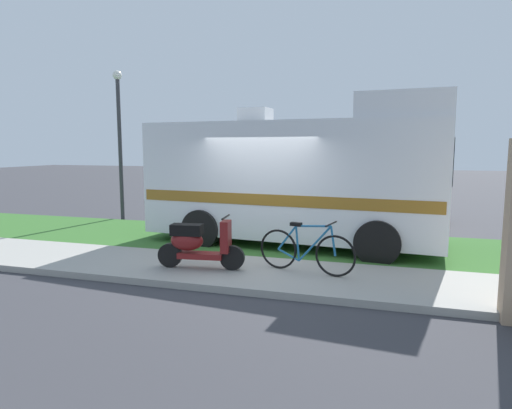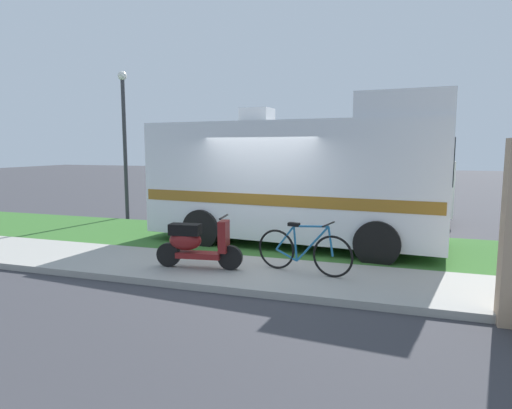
{
  "view_description": "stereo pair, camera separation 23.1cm",
  "coord_description": "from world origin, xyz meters",
  "px_view_note": "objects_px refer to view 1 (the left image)",
  "views": [
    {
      "loc": [
        2.59,
        -8.44,
        2.28
      ],
      "look_at": [
        -0.03,
        0.3,
        1.1
      ],
      "focal_mm": 30.89,
      "sensor_mm": 36.0,
      "label": 1
    },
    {
      "loc": [
        2.81,
        -8.37,
        2.28
      ],
      "look_at": [
        -0.03,
        0.3,
        1.1
      ],
      "focal_mm": 30.89,
      "sensor_mm": 36.0,
      "label": 2
    }
  ],
  "objects_px": {
    "bicycle": "(306,250)",
    "street_lamp_post": "(119,132)",
    "scooter": "(197,243)",
    "pickup_truck_near": "(379,188)",
    "motorhome_rv": "(300,177)"
  },
  "relations": [
    {
      "from": "scooter",
      "to": "street_lamp_post",
      "type": "bearing_deg",
      "value": 134.27
    },
    {
      "from": "scooter",
      "to": "pickup_truck_near",
      "type": "height_order",
      "value": "pickup_truck_near"
    },
    {
      "from": "motorhome_rv",
      "to": "street_lamp_post",
      "type": "bearing_deg",
      "value": 162.03
    },
    {
      "from": "scooter",
      "to": "motorhome_rv",
      "type": "bearing_deg",
      "value": 66.86
    },
    {
      "from": "bicycle",
      "to": "pickup_truck_near",
      "type": "distance_m",
      "value": 7.12
    },
    {
      "from": "bicycle",
      "to": "street_lamp_post",
      "type": "xyz_separation_m",
      "value": [
        -6.73,
        4.65,
        2.26
      ]
    },
    {
      "from": "street_lamp_post",
      "to": "pickup_truck_near",
      "type": "bearing_deg",
      "value": 16.92
    },
    {
      "from": "scooter",
      "to": "street_lamp_post",
      "type": "relative_size",
      "value": 0.35
    },
    {
      "from": "motorhome_rv",
      "to": "pickup_truck_near",
      "type": "relative_size",
      "value": 1.34
    },
    {
      "from": "pickup_truck_near",
      "to": "street_lamp_post",
      "type": "distance_m",
      "value": 8.34
    },
    {
      "from": "motorhome_rv",
      "to": "pickup_truck_near",
      "type": "height_order",
      "value": "motorhome_rv"
    },
    {
      "from": "motorhome_rv",
      "to": "street_lamp_post",
      "type": "relative_size",
      "value": 1.48
    },
    {
      "from": "motorhome_rv",
      "to": "scooter",
      "type": "relative_size",
      "value": 4.26
    },
    {
      "from": "bicycle",
      "to": "street_lamp_post",
      "type": "bearing_deg",
      "value": 145.37
    },
    {
      "from": "scooter",
      "to": "pickup_truck_near",
      "type": "relative_size",
      "value": 0.31
    }
  ]
}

